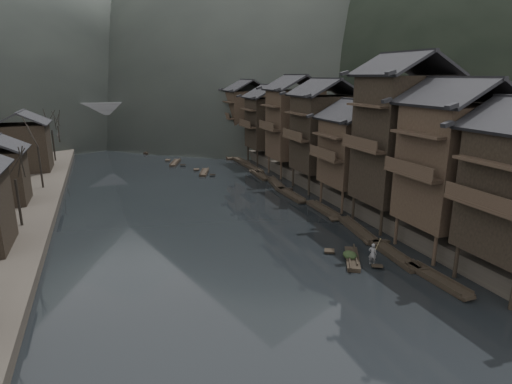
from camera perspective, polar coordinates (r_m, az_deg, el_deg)
name	(u,v)px	position (r m, az deg, el deg)	size (l,w,h in m)	color
water	(251,275)	(33.05, -0.72, -10.94)	(300.00, 300.00, 0.00)	black
right_bank	(357,151)	(82.51, 13.37, 5.35)	(40.00, 200.00, 1.80)	#2D2823
stilt_houses	(333,122)	(54.34, 10.18, 9.12)	(9.00, 67.60, 16.98)	black
bare_trees	(31,154)	(51.28, -27.85, 4.50)	(3.90, 73.01, 7.79)	black
moored_sampans	(270,180)	(60.91, 1.83, 1.64)	(3.03, 73.20, 0.47)	black
midriver_boats	(177,155)	(81.49, -10.50, 4.89)	(11.94, 36.30, 0.45)	black
stone_bridge	(146,119)	(100.93, -14.41, 9.46)	(40.00, 6.00, 9.00)	#4C4C4F
hero_sampan	(352,258)	(36.12, 12.72, -8.60)	(3.10, 4.73, 0.43)	black
cargo_heap	(350,251)	(36.00, 12.45, -7.71)	(1.09, 1.42, 0.65)	black
boatman	(373,251)	(34.98, 15.31, -7.61)	(0.64, 0.42, 1.76)	#58575A
bamboo_pole	(377,221)	(34.21, 15.88, -3.69)	(0.06, 0.06, 4.28)	#8C7A51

